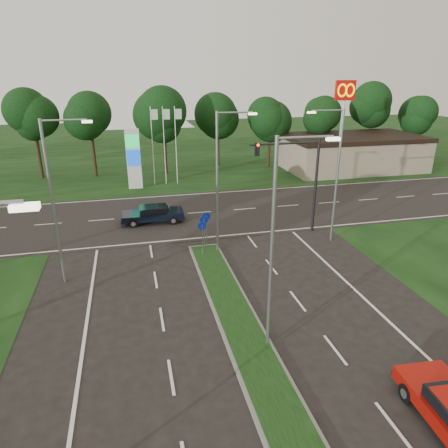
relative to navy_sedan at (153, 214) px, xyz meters
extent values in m
cube|color=black|center=(2.96, 32.41, -0.70)|extent=(160.00, 50.00, 0.02)
cube|color=black|center=(2.96, 1.41, -0.70)|extent=(160.00, 12.00, 0.02)
cube|color=slate|center=(2.96, -18.59, -0.64)|extent=(2.00, 26.00, 0.12)
cube|color=gray|center=(24.96, 13.41, 1.30)|extent=(16.00, 9.00, 4.00)
cylinder|color=gray|center=(3.76, -16.59, 3.80)|extent=(0.16, 0.16, 9.00)
cylinder|color=gray|center=(4.86, -16.59, 8.20)|extent=(2.20, 0.10, 0.10)
cube|color=#FFF2CC|center=(5.96, -16.59, 8.10)|extent=(0.50, 0.22, 0.12)
cylinder|color=gray|center=(3.76, -6.59, 3.80)|extent=(0.16, 0.16, 9.00)
cylinder|color=gray|center=(4.86, -6.59, 8.20)|extent=(2.20, 0.10, 0.10)
cube|color=#FFF2CC|center=(5.96, -6.59, 8.10)|extent=(0.50, 0.22, 0.12)
cube|color=#FFF2CC|center=(-3.34, -22.59, 8.10)|extent=(0.50, 0.22, 0.12)
cylinder|color=gray|center=(-5.54, -8.59, 3.80)|extent=(0.16, 0.16, 9.00)
cylinder|color=gray|center=(-4.44, -8.59, 8.20)|extent=(2.20, 0.10, 0.10)
cube|color=#FFF2CC|center=(-3.34, -8.59, 8.10)|extent=(0.50, 0.22, 0.12)
cylinder|color=gray|center=(11.96, -6.59, 3.80)|extent=(0.16, 0.16, 9.00)
cylinder|color=gray|center=(10.86, -6.59, 8.20)|extent=(2.20, 0.10, 0.10)
cube|color=#FFF2CC|center=(9.76, -6.59, 8.10)|extent=(0.50, 0.22, 0.12)
cylinder|color=black|center=(11.46, -4.59, 2.80)|extent=(0.20, 0.20, 7.00)
cylinder|color=black|center=(8.96, -4.59, 5.90)|extent=(5.00, 0.14, 0.14)
cube|color=black|center=(6.96, -4.59, 5.60)|extent=(0.28, 0.28, 0.90)
sphere|color=#FF190C|center=(6.96, -4.77, 5.90)|extent=(0.20, 0.20, 0.20)
cylinder|color=gray|center=(2.66, -7.09, 0.40)|extent=(0.06, 0.06, 2.20)
cylinder|color=#0C26A5|center=(2.66, -7.09, 1.40)|extent=(0.56, 0.04, 0.56)
cylinder|color=gray|center=(2.96, -6.09, 0.40)|extent=(0.06, 0.06, 2.20)
cylinder|color=#0C26A5|center=(2.96, -6.09, 1.40)|extent=(0.56, 0.04, 0.56)
cylinder|color=gray|center=(3.26, -5.39, 0.40)|extent=(0.06, 0.06, 2.20)
cylinder|color=#0C26A5|center=(3.26, -5.39, 1.40)|extent=(0.56, 0.04, 0.56)
cube|color=silver|center=(-1.04, 10.41, 2.30)|extent=(1.40, 0.30, 6.00)
cube|color=#0CA53F|center=(-1.04, 10.23, 4.10)|extent=(1.30, 0.08, 1.20)
cube|color=#0C3FBF|center=(-1.04, 10.23, 2.50)|extent=(1.30, 0.08, 1.60)
cylinder|color=silver|center=(0.96, 11.41, 3.30)|extent=(0.08, 0.08, 8.00)
cube|color=#B2D8B2|center=(1.31, 11.41, 6.50)|extent=(0.70, 0.02, 1.00)
cylinder|color=silver|center=(2.16, 11.41, 3.30)|extent=(0.08, 0.08, 8.00)
cube|color=#B2D8B2|center=(2.51, 11.41, 6.50)|extent=(0.70, 0.02, 1.00)
cylinder|color=silver|center=(3.36, 11.41, 3.30)|extent=(0.08, 0.08, 8.00)
cube|color=#B2D8B2|center=(3.71, 11.41, 6.50)|extent=(0.70, 0.02, 1.00)
cylinder|color=silver|center=(20.96, 9.41, 4.30)|extent=(0.30, 0.30, 10.00)
cube|color=#BF0C07|center=(20.96, 9.41, 8.70)|extent=(2.20, 0.35, 2.00)
torus|color=#FFC600|center=(20.51, 9.19, 8.70)|extent=(1.06, 0.16, 1.06)
torus|color=#FFC600|center=(21.41, 9.19, 8.70)|extent=(1.06, 0.16, 1.06)
cylinder|color=black|center=(2.96, 17.41, 1.50)|extent=(0.36, 0.36, 4.40)
sphere|color=black|center=(2.96, 17.41, 5.80)|extent=(6.00, 6.00, 6.00)
sphere|color=black|center=(3.26, 17.21, 6.80)|extent=(4.80, 4.80, 4.80)
cylinder|color=black|center=(7.55, -20.75, -0.36)|extent=(0.27, 0.70, 0.68)
cube|color=black|center=(-0.02, 0.00, -0.11)|extent=(4.79, 2.02, 0.49)
cube|color=black|center=(0.07, 0.00, 0.36)|extent=(2.12, 1.69, 0.46)
cube|color=black|center=(0.07, 0.00, 0.59)|extent=(1.74, 1.58, 0.04)
cylinder|color=black|center=(-1.56, -0.87, -0.37)|extent=(0.67, 0.23, 0.67)
cylinder|color=black|center=(-1.54, 0.92, -0.37)|extent=(0.67, 0.23, 0.67)
cylinder|color=black|center=(1.49, -0.92, -0.37)|extent=(0.67, 0.23, 0.67)
cylinder|color=black|center=(1.51, 0.87, -0.37)|extent=(0.67, 0.23, 0.67)
camera|label=1|loc=(-1.41, -30.13, 10.38)|focal=32.00mm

